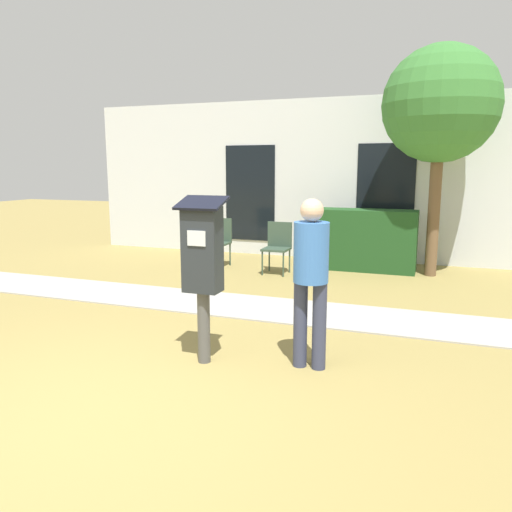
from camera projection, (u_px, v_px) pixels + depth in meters
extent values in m
plane|color=olive|center=(98.00, 411.00, 3.85)|extent=(40.00, 40.00, 0.00)
cube|color=#A3A099|center=(244.00, 306.00, 6.70)|extent=(12.00, 1.10, 0.02)
cube|color=silver|center=(316.00, 180.00, 10.18)|extent=(10.00, 0.24, 3.20)
cube|color=black|center=(250.00, 193.00, 10.59)|extent=(1.10, 0.02, 2.00)
cube|color=black|center=(385.00, 196.00, 9.64)|extent=(1.10, 0.02, 2.00)
cylinder|color=#4C4C4C|center=(204.00, 327.00, 4.76)|extent=(0.12, 0.12, 0.70)
cube|color=#23282D|center=(202.00, 249.00, 4.62)|extent=(0.34, 0.22, 0.80)
cube|color=silver|center=(196.00, 238.00, 4.50)|extent=(0.18, 0.01, 0.14)
cube|color=black|center=(201.00, 203.00, 4.55)|extent=(0.44, 0.31, 0.12)
cylinder|color=#333851|center=(300.00, 324.00, 4.65)|extent=(0.13, 0.13, 0.82)
cylinder|color=#333851|center=(319.00, 326.00, 4.59)|extent=(0.13, 0.13, 0.82)
cylinder|color=#386BB7|center=(311.00, 252.00, 4.50)|extent=(0.32, 0.32, 0.55)
sphere|color=#D8AD8C|center=(312.00, 210.00, 4.43)|extent=(0.21, 0.21, 0.21)
cylinder|color=#334738|center=(203.00, 257.00, 9.27)|extent=(0.03, 0.03, 0.42)
cylinder|color=#334738|center=(222.00, 258.00, 9.15)|extent=(0.03, 0.03, 0.42)
cylinder|color=#334738|center=(212.00, 253.00, 9.62)|extent=(0.03, 0.03, 0.42)
cylinder|color=#334738|center=(230.00, 254.00, 9.50)|extent=(0.03, 0.03, 0.42)
cube|color=#334738|center=(217.00, 243.00, 9.34)|extent=(0.44, 0.44, 0.04)
cube|color=#334738|center=(221.00, 230.00, 9.49)|extent=(0.44, 0.04, 0.44)
cylinder|color=#334738|center=(262.00, 263.00, 8.62)|extent=(0.03, 0.03, 0.42)
cylinder|color=#334738|center=(283.00, 265.00, 8.49)|extent=(0.03, 0.03, 0.42)
cylinder|color=#334738|center=(269.00, 259.00, 8.97)|extent=(0.03, 0.03, 0.42)
cylinder|color=#334738|center=(290.00, 261.00, 8.85)|extent=(0.03, 0.03, 0.42)
cube|color=#334738|center=(276.00, 249.00, 8.69)|extent=(0.44, 0.44, 0.04)
cube|color=#334738|center=(280.00, 234.00, 8.84)|extent=(0.44, 0.04, 0.44)
cube|color=#1E471E|center=(364.00, 240.00, 9.03)|extent=(1.83, 0.60, 1.10)
cylinder|color=brown|center=(434.00, 212.00, 8.45)|extent=(0.20, 0.20, 2.20)
sphere|color=#387533|center=(441.00, 104.00, 8.14)|extent=(1.90, 1.90, 1.90)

